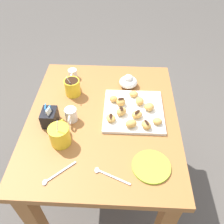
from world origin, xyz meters
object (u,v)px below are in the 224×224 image
object	(u,v)px
beignet_4	(121,102)
beignet_5	(140,101)
beignet_9	(121,112)
chocolate_sauce_pitcher	(73,73)
beignet_3	(149,107)
ice_cream_bowl	(128,81)
beignet_1	(113,99)
coffee_mug_yellow_right	(72,87)
saucer_lime_left	(151,166)
dining_table	(103,134)
beignet_7	(111,118)
beignet_0	(157,121)
beignet_2	(134,94)
coffee_mug_yellow_left	(60,135)
pastry_plate_square	(133,111)
cream_pitcher_white	(71,114)
beignet_10	(131,124)
sugar_caddy	(50,117)
beignet_8	(146,125)
beignet_6	(137,115)

from	to	relation	value
beignet_4	beignet_5	bearing A→B (deg)	-83.62
beignet_4	beignet_9	world-z (taller)	beignet_4
chocolate_sauce_pitcher	beignet_3	size ratio (longest dim) A/B	1.79
ice_cream_bowl	beignet_1	bearing A→B (deg)	152.59
coffee_mug_yellow_right	ice_cream_bowl	world-z (taller)	coffee_mug_yellow_right
saucer_lime_left	beignet_3	xyz separation A→B (m)	(0.34, -0.01, 0.03)
dining_table	saucer_lime_left	bearing A→B (deg)	-141.13
beignet_3	beignet_7	distance (m)	0.21
beignet_0	beignet_2	xyz separation A→B (m)	(0.20, 0.11, -0.00)
dining_table	beignet_9	size ratio (longest dim) A/B	16.55
beignet_5	coffee_mug_yellow_left	bearing A→B (deg)	125.16
beignet_0	beignet_2	world-z (taller)	beignet_0
ice_cream_bowl	beignet_9	world-z (taller)	ice_cream_bowl
ice_cream_bowl	beignet_9	xyz separation A→B (m)	(-0.25, 0.04, 0.00)
pastry_plate_square	beignet_5	xyz separation A→B (m)	(0.05, -0.03, 0.03)
cream_pitcher_white	saucer_lime_left	size ratio (longest dim) A/B	0.63
cream_pitcher_white	ice_cream_bowl	world-z (taller)	ice_cream_bowl
coffee_mug_yellow_right	beignet_9	xyz separation A→B (m)	(-0.17, -0.28, -0.02)
beignet_5	beignet_10	size ratio (longest dim) A/B	0.92
dining_table	beignet_9	xyz separation A→B (m)	(0.01, -0.10, 0.18)
sugar_caddy	chocolate_sauce_pitcher	bearing A→B (deg)	-7.59
ice_cream_bowl	beignet_5	size ratio (longest dim) A/B	2.05
coffee_mug_yellow_left	cream_pitcher_white	xyz separation A→B (m)	(0.14, -0.03, -0.01)
beignet_3	beignet_7	size ratio (longest dim) A/B	0.94
coffee_mug_yellow_right	chocolate_sauce_pitcher	bearing A→B (deg)	9.75
beignet_8	ice_cream_bowl	bearing A→B (deg)	14.52
dining_table	beignet_0	bearing A→B (deg)	-99.58
saucer_lime_left	beignet_2	bearing A→B (deg)	9.04
beignet_3	cream_pitcher_white	bearing A→B (deg)	101.37
coffee_mug_yellow_right	beignet_6	distance (m)	0.40
ice_cream_bowl	chocolate_sauce_pitcher	bearing A→B (deg)	78.88
ice_cream_bowl	beignet_4	bearing A→B (deg)	167.43
beignet_0	beignet_4	size ratio (longest dim) A/B	0.92
coffee_mug_yellow_left	beignet_2	distance (m)	0.47
cream_pitcher_white	beignet_3	xyz separation A→B (m)	(0.08, -0.39, -0.00)
coffee_mug_yellow_right	beignet_3	distance (m)	0.44
chocolate_sauce_pitcher	beignet_8	world-z (taller)	chocolate_sauce_pitcher
beignet_2	beignet_8	world-z (taller)	beignet_8
dining_table	beignet_6	bearing A→B (deg)	-92.55
beignet_8	beignet_7	bearing A→B (deg)	77.30
coffee_mug_yellow_right	sugar_caddy	xyz separation A→B (m)	(-0.23, 0.08, -0.01)
beignet_1	beignet_9	xyz separation A→B (m)	(-0.10, -0.04, 0.00)
beignet_0	beignet_5	distance (m)	0.16
coffee_mug_yellow_left	beignet_4	distance (m)	0.37
chocolate_sauce_pitcher	beignet_9	size ratio (longest dim) A/B	1.67
beignet_0	beignet_10	distance (m)	0.13
beignet_2	beignet_7	size ratio (longest dim) A/B	0.89
pastry_plate_square	chocolate_sauce_pitcher	bearing A→B (deg)	52.46
beignet_6	coffee_mug_yellow_right	bearing A→B (deg)	62.70
beignet_3	beignet_5	world-z (taller)	same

